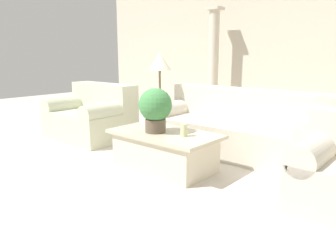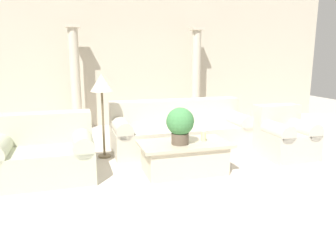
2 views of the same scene
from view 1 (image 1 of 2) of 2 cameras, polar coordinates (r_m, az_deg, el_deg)
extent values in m
plane|color=beige|center=(4.15, 3.33, -6.39)|extent=(16.00, 16.00, 0.00)
cube|color=beige|center=(6.82, 20.93, 13.80)|extent=(10.00, 0.06, 3.20)
cube|color=beige|center=(4.57, 11.64, -2.03)|extent=(2.42, 0.96, 0.44)
cube|color=beige|center=(4.75, 13.72, 3.74)|extent=(2.42, 0.34, 0.43)
cylinder|color=beige|center=(5.10, 1.27, 2.89)|extent=(0.28, 0.96, 0.28)
cylinder|color=beige|center=(4.11, 24.88, -0.57)|extent=(0.28, 0.96, 0.28)
cube|color=beige|center=(5.48, -13.49, 0.27)|extent=(1.33, 0.96, 0.44)
cube|color=beige|center=(5.59, -11.13, 5.10)|extent=(1.33, 0.34, 0.43)
cylinder|color=beige|center=(5.86, -16.64, 3.61)|extent=(0.28, 0.96, 0.28)
cylinder|color=beige|center=(5.02, -10.13, 2.55)|extent=(0.28, 0.96, 0.28)
cube|color=beige|center=(3.89, -0.59, -4.57)|extent=(1.14, 0.63, 0.40)
cube|color=#BCB398|center=(3.83, -0.60, -1.38)|extent=(1.29, 0.72, 0.04)
cylinder|color=brown|center=(3.82, -2.19, 0.09)|extent=(0.24, 0.24, 0.16)
sphere|color=#428447|center=(3.77, -2.22, 3.70)|extent=(0.39, 0.39, 0.39)
cylinder|color=beige|center=(3.62, 2.78, -0.72)|extent=(0.07, 0.07, 0.14)
cylinder|color=brown|center=(5.36, -1.38, -1.90)|extent=(0.21, 0.21, 0.03)
cylinder|color=brown|center=(5.25, -1.41, 3.89)|extent=(0.04, 0.04, 1.06)
cone|color=beige|center=(5.20, -1.45, 11.18)|extent=(0.36, 0.36, 0.27)
cylinder|color=beige|center=(7.07, 7.90, 10.41)|extent=(0.21, 0.21, 2.22)
cube|color=beige|center=(7.13, 8.19, 19.60)|extent=(0.29, 0.29, 0.06)
cylinder|color=beige|center=(3.27, 24.34, -4.09)|extent=(0.28, 0.87, 0.28)
camera|label=2|loc=(4.24, -70.64, 8.77)|focal=35.00mm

